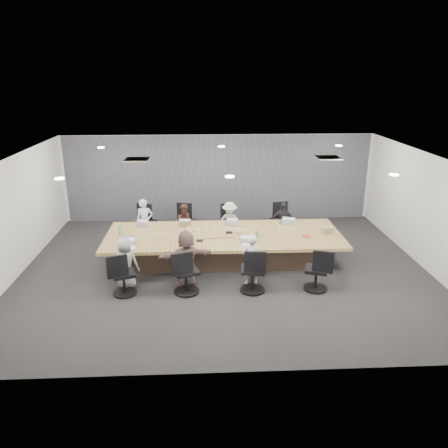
{
  "coord_description": "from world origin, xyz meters",
  "views": [
    {
      "loc": [
        -0.52,
        -9.94,
        4.64
      ],
      "look_at": [
        0.0,
        0.4,
        1.05
      ],
      "focal_mm": 35.0,
      "sensor_mm": 36.0,
      "label": 1
    }
  ],
  "objects_px": {
    "laptop_2": "(231,223)",
    "snack_packet": "(306,236)",
    "person_1": "(186,224)",
    "chair_2": "(229,225)",
    "laptop_3": "(286,223)",
    "person_6": "(251,260)",
    "chair_4": "(124,277)",
    "chair_0": "(147,225)",
    "chair_1": "(186,225)",
    "laptop_6": "(249,245)",
    "person_3": "(282,222)",
    "chair_7": "(316,273)",
    "person_0": "(145,222)",
    "canvas_bag": "(327,230)",
    "conference_table": "(224,246)",
    "bottle_clear": "(189,231)",
    "laptop_1": "(185,224)",
    "stapler": "(243,237)",
    "person_5": "(186,259)",
    "laptop_0": "(142,225)",
    "bottle_green_right": "(257,235)",
    "bottle_green_left": "(120,230)",
    "person_4": "(126,263)",
    "chair_5": "(186,275)",
    "chair_6": "(253,273)",
    "person_2": "(230,222)",
    "mug_brown": "(131,238)",
    "chair_3": "(280,223)",
    "laptop_4": "(129,247)"
  },
  "relations": [
    {
      "from": "conference_table",
      "to": "chair_4",
      "type": "distance_m",
      "value": 2.85
    },
    {
      "from": "chair_5",
      "to": "bottle_green_left",
      "type": "height_order",
      "value": "bottle_green_left"
    },
    {
      "from": "person_0",
      "to": "canvas_bag",
      "type": "height_order",
      "value": "person_0"
    },
    {
      "from": "chair_5",
      "to": "person_6",
      "type": "distance_m",
      "value": 1.52
    },
    {
      "from": "chair_2",
      "to": "person_4",
      "type": "bearing_deg",
      "value": 58.81
    },
    {
      "from": "person_1",
      "to": "laptop_2",
      "type": "relative_size",
      "value": 3.85
    },
    {
      "from": "conference_table",
      "to": "chair_6",
      "type": "relative_size",
      "value": 6.82
    },
    {
      "from": "person_2",
      "to": "laptop_4",
      "type": "relative_size",
      "value": 3.34
    },
    {
      "from": "chair_1",
      "to": "chair_7",
      "type": "xyz_separation_m",
      "value": [
        3.01,
        -3.4,
        -0.0
      ]
    },
    {
      "from": "chair_5",
      "to": "laptop_2",
      "type": "xyz_separation_m",
      "value": [
        1.15,
        2.5,
        0.31
      ]
    },
    {
      "from": "chair_4",
      "to": "stapler",
      "type": "height_order",
      "value": "chair_4"
    },
    {
      "from": "chair_2",
      "to": "laptop_3",
      "type": "bearing_deg",
      "value": 157.7
    },
    {
      "from": "chair_7",
      "to": "bottle_green_right",
      "type": "relative_size",
      "value": 3.33
    },
    {
      "from": "conference_table",
      "to": "laptop_1",
      "type": "distance_m",
      "value": 1.35
    },
    {
      "from": "person_5",
      "to": "canvas_bag",
      "type": "height_order",
      "value": "person_5"
    },
    {
      "from": "person_3",
      "to": "chair_7",
      "type": "bearing_deg",
      "value": -85.48
    },
    {
      "from": "laptop_1",
      "to": "stapler",
      "type": "relative_size",
      "value": 1.9
    },
    {
      "from": "person_4",
      "to": "person_1",
      "type": "bearing_deg",
      "value": -105.81
    },
    {
      "from": "person_0",
      "to": "laptop_6",
      "type": "height_order",
      "value": "person_0"
    },
    {
      "from": "bottle_green_right",
      "to": "conference_table",
      "type": "bearing_deg",
      "value": 149.14
    },
    {
      "from": "person_6",
      "to": "chair_4",
      "type": "bearing_deg",
      "value": -1.57
    },
    {
      "from": "laptop_0",
      "to": "bottle_green_right",
      "type": "distance_m",
      "value": 3.22
    },
    {
      "from": "chair_2",
      "to": "bottle_green_left",
      "type": "xyz_separation_m",
      "value": [
        -2.89,
        -1.57,
        0.47
      ]
    },
    {
      "from": "person_4",
      "to": "person_2",
      "type": "bearing_deg",
      "value": -123.82
    },
    {
      "from": "chair_0",
      "to": "chair_1",
      "type": "relative_size",
      "value": 1.01
    },
    {
      "from": "chair_2",
      "to": "laptop_0",
      "type": "distance_m",
      "value": 2.6
    },
    {
      "from": "person_6",
      "to": "mug_brown",
      "type": "distance_m",
      "value": 3.05
    },
    {
      "from": "laptop_3",
      "to": "laptop_6",
      "type": "distance_m",
      "value": 2.0
    },
    {
      "from": "chair_3",
      "to": "laptop_1",
      "type": "bearing_deg",
      "value": 10.77
    },
    {
      "from": "laptop_1",
      "to": "stapler",
      "type": "distance_m",
      "value": 1.85
    },
    {
      "from": "laptop_2",
      "to": "person_5",
      "type": "xyz_separation_m",
      "value": [
        -1.15,
        -2.15,
        -0.08
      ]
    },
    {
      "from": "person_2",
      "to": "bottle_clear",
      "type": "bearing_deg",
      "value": -124.02
    },
    {
      "from": "chair_4",
      "to": "laptop_6",
      "type": "relative_size",
      "value": 2.49
    },
    {
      "from": "conference_table",
      "to": "bottle_clear",
      "type": "distance_m",
      "value": 1.01
    },
    {
      "from": "chair_6",
      "to": "conference_table",
      "type": "bearing_deg",
      "value": 113.81
    },
    {
      "from": "person_1",
      "to": "chair_1",
      "type": "bearing_deg",
      "value": 81.35
    },
    {
      "from": "person_1",
      "to": "bottle_clear",
      "type": "xyz_separation_m",
      "value": [
        0.13,
        -1.4,
        0.28
      ]
    },
    {
      "from": "chair_1",
      "to": "person_1",
      "type": "relative_size",
      "value": 0.73
    },
    {
      "from": "person_5",
      "to": "person_2",
      "type": "bearing_deg",
      "value": -127.74
    },
    {
      "from": "person_0",
      "to": "laptop_1",
      "type": "distance_m",
      "value": 1.28
    },
    {
      "from": "laptop_2",
      "to": "snack_packet",
      "type": "xyz_separation_m",
      "value": [
        1.83,
        -1.1,
        0.01
      ]
    },
    {
      "from": "laptop_0",
      "to": "stapler",
      "type": "distance_m",
      "value": 2.87
    },
    {
      "from": "laptop_0",
      "to": "bottle_green_right",
      "type": "xyz_separation_m",
      "value": [
        2.96,
        -1.27,
        0.12
      ]
    },
    {
      "from": "chair_5",
      "to": "bottle_green_right",
      "type": "xyz_separation_m",
      "value": [
        1.7,
        1.23,
        0.43
      ]
    },
    {
      "from": "laptop_4",
      "to": "snack_packet",
      "type": "relative_size",
      "value": 2.03
    },
    {
      "from": "chair_5",
      "to": "person_4",
      "type": "bearing_deg",
      "value": 147.26
    },
    {
      "from": "laptop_1",
      "to": "person_5",
      "type": "xyz_separation_m",
      "value": [
        0.11,
        -2.15,
        -0.08
      ]
    },
    {
      "from": "person_2",
      "to": "laptop_6",
      "type": "distance_m",
      "value": 2.18
    },
    {
      "from": "person_4",
      "to": "canvas_bag",
      "type": "relative_size",
      "value": 4.13
    },
    {
      "from": "chair_0",
      "to": "chair_5",
      "type": "bearing_deg",
      "value": 127.84
    }
  ]
}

